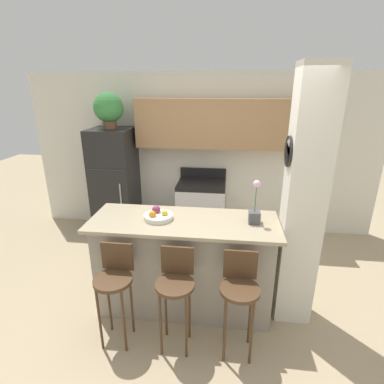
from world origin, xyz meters
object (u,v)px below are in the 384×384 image
at_px(bar_stool_right, 240,290).
at_px(potted_plant_on_fridge, 109,109).
at_px(bar_stool_left, 115,280).
at_px(refrigerator, 115,183).
at_px(stove_range, 201,209).
at_px(bar_stool_mid, 176,285).
at_px(trash_bin, 146,229).
at_px(orchid_vase, 255,211).
at_px(fruit_bowl, 158,216).

bearing_deg(bar_stool_right, potted_plant_on_fridge, 131.39).
distance_m(bar_stool_left, potted_plant_on_fridge, 2.70).
relative_size(refrigerator, stove_range, 1.62).
height_order(bar_stool_left, bar_stool_mid, same).
bearing_deg(trash_bin, bar_stool_right, -54.54).
height_order(stove_range, bar_stool_left, stove_range).
xyz_separation_m(refrigerator, trash_bin, (0.54, -0.23, -0.68)).
distance_m(refrigerator, potted_plant_on_fridge, 1.16).
bearing_deg(bar_stool_mid, refrigerator, 121.84).
bearing_deg(bar_stool_mid, bar_stool_right, 0.00).
xyz_separation_m(orchid_vase, trash_bin, (-1.53, 1.40, -0.99)).
bearing_deg(refrigerator, bar_stool_mid, -58.16).
bearing_deg(refrigerator, fruit_bowl, -56.65).
height_order(bar_stool_mid, fruit_bowl, fruit_bowl).
bearing_deg(bar_stool_right, bar_stool_left, 180.00).
height_order(stove_range, bar_stool_mid, stove_range).
bearing_deg(trash_bin, potted_plant_on_fridge, 156.41).
bearing_deg(potted_plant_on_fridge, bar_stool_left, -70.16).
bearing_deg(bar_stool_right, orchid_vase, 76.19).
distance_m(bar_stool_right, potted_plant_on_fridge, 3.22).
distance_m(stove_range, trash_bin, 0.94).
relative_size(orchid_vase, trash_bin, 1.17).
bearing_deg(trash_bin, refrigerator, 156.42).
xyz_separation_m(refrigerator, bar_stool_mid, (1.36, -2.19, -0.20)).
xyz_separation_m(stove_range, trash_bin, (-0.85, -0.28, -0.27)).
distance_m(stove_range, bar_stool_mid, 2.24).
xyz_separation_m(refrigerator, orchid_vase, (2.06, -1.64, 0.32)).
height_order(potted_plant_on_fridge, fruit_bowl, potted_plant_on_fridge).
height_order(refrigerator, potted_plant_on_fridge, potted_plant_on_fridge).
distance_m(potted_plant_on_fridge, orchid_vase, 2.76).
bearing_deg(orchid_vase, trash_bin, 137.48).
relative_size(orchid_vase, fruit_bowl, 1.49).
distance_m(bar_stool_mid, orchid_vase, 1.04).
bearing_deg(potted_plant_on_fridge, fruit_bowl, -56.65).
distance_m(refrigerator, orchid_vase, 2.65).
bearing_deg(fruit_bowl, refrigerator, 123.35).
relative_size(bar_stool_right, trash_bin, 2.60).
bearing_deg(orchid_vase, fruit_bowl, -178.54).
bearing_deg(trash_bin, bar_stool_mid, -67.18).
height_order(refrigerator, bar_stool_mid, refrigerator).
distance_m(bar_stool_mid, potted_plant_on_fridge, 2.91).
relative_size(stove_range, bar_stool_right, 1.08).
bearing_deg(refrigerator, stove_range, 1.86).
height_order(bar_stool_right, trash_bin, bar_stool_right).
xyz_separation_m(bar_stool_mid, bar_stool_right, (0.57, 0.00, 0.00)).
xyz_separation_m(refrigerator, potted_plant_on_fridge, (-0.00, 0.00, 1.16)).
distance_m(refrigerator, fruit_bowl, 2.00).
xyz_separation_m(refrigerator, bar_stool_left, (0.79, -2.19, -0.20)).
relative_size(stove_range, trash_bin, 2.82).
bearing_deg(stove_range, bar_stool_mid, -90.81).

